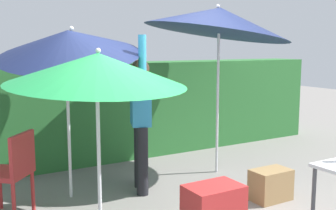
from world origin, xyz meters
The scene contains 9 objects.
ground_plane centered at (0.00, 0.00, 0.00)m, with size 24.00×24.00×0.00m, color gray.
hedge_row centered at (0.00, 2.31, 0.75)m, with size 8.00×0.70×1.50m, color #2D7033.
umbrella_rainbow centered at (1.12, 0.87, 2.09)m, with size 2.01×1.98×2.44m.
umbrella_orange centered at (-0.95, -0.03, 1.55)m, with size 1.68×1.69×1.76m.
umbrella_yellow centered at (-0.92, 0.92, 1.79)m, with size 1.66×1.62×2.20m.
person_vendor centered at (-0.14, 0.71, 0.93)m, with size 0.33×0.55×1.88m.
chair_plastic centered at (-1.63, 0.67, 0.51)m, with size 0.62×0.62×0.89m.
cooler_box centered at (0.02, -0.55, 0.21)m, with size 0.55×0.38×0.41m, color red.
crate_cardboard centered at (1.00, -0.32, 0.18)m, with size 0.45×0.29×0.36m, color #9E7A4C.
Camera 1 is at (-2.31, -3.61, 1.76)m, focal length 43.83 mm.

